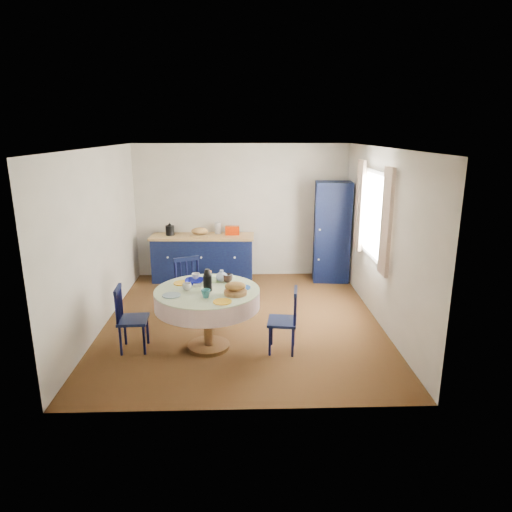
{
  "coord_description": "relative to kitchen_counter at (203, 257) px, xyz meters",
  "views": [
    {
      "loc": [
        0.0,
        -6.29,
        2.73
      ],
      "look_at": [
        0.21,
        0.2,
        0.93
      ],
      "focal_mm": 32.0,
      "sensor_mm": 36.0,
      "label": 1
    }
  ],
  "objects": [
    {
      "name": "floor",
      "position": [
        0.73,
        -1.96,
        -0.44
      ],
      "size": [
        4.5,
        4.5,
        0.0
      ],
      "primitive_type": "plane",
      "color": "black",
      "rests_on": "ground"
    },
    {
      "name": "wall_left",
      "position": [
        -1.27,
        -1.96,
        0.81
      ],
      "size": [
        0.02,
        4.5,
        2.5
      ],
      "primitive_type": "cube",
      "color": "silver",
      "rests_on": "floor"
    },
    {
      "name": "mug_c",
      "position": [
        0.54,
        -2.55,
        0.41
      ],
      "size": [
        0.13,
        0.13,
        0.11
      ],
      "primitive_type": "imported",
      "color": "black",
      "rests_on": "dining_table"
    },
    {
      "name": "pantry_cabinet",
      "position": [
        2.39,
        -0.11,
        0.48
      ],
      "size": [
        0.69,
        0.52,
        1.84
      ],
      "rotation": [
        0.0,
        0.0,
        -0.1
      ],
      "color": "black",
      "rests_on": "floor"
    },
    {
      "name": "kitchen_counter",
      "position": [
        0.0,
        0.0,
        0.0
      ],
      "size": [
        1.92,
        0.66,
        1.09
      ],
      "rotation": [
        0.0,
        0.0,
        -0.04
      ],
      "color": "black",
      "rests_on": "floor"
    },
    {
      "name": "window",
      "position": [
        2.68,
        -1.66,
        1.08
      ],
      "size": [
        0.1,
        1.74,
        1.45
      ],
      "color": "white",
      "rests_on": "wall_right"
    },
    {
      "name": "wall_right",
      "position": [
        2.73,
        -1.96,
        0.81
      ],
      "size": [
        0.02,
        4.5,
        2.5
      ],
      "primitive_type": "cube",
      "color": "silver",
      "rests_on": "floor"
    },
    {
      "name": "mug_b",
      "position": [
        0.29,
        -3.12,
        0.41
      ],
      "size": [
        0.11,
        0.11,
        0.1
      ],
      "primitive_type": "imported",
      "color": "#29676D",
      "rests_on": "dining_table"
    },
    {
      "name": "mug_a",
      "position": [
        0.04,
        -2.85,
        0.4
      ],
      "size": [
        0.11,
        0.11,
        0.09
      ],
      "primitive_type": "imported",
      "color": "silver",
      "rests_on": "dining_table"
    },
    {
      "name": "cobalt_bowl",
      "position": [
        0.11,
        -2.61,
        0.39
      ],
      "size": [
        0.25,
        0.25,
        0.06
      ],
      "primitive_type": "imported",
      "color": "navy",
      "rests_on": "dining_table"
    },
    {
      "name": "chair_far",
      "position": [
        -0.04,
        -1.91,
        0.03
      ],
      "size": [
        0.54,
        0.53,
        0.93
      ],
      "rotation": [
        0.0,
        0.0,
        0.39
      ],
      "color": "black",
      "rests_on": "floor"
    },
    {
      "name": "chair_left",
      "position": [
        -0.7,
        -2.85,
        -0.01
      ],
      "size": [
        0.38,
        0.4,
        0.85
      ],
      "rotation": [
        0.0,
        0.0,
        1.63
      ],
      "color": "black",
      "rests_on": "floor"
    },
    {
      "name": "ceiling",
      "position": [
        0.73,
        -1.96,
        2.06
      ],
      "size": [
        4.5,
        4.5,
        0.0
      ],
      "primitive_type": "plane",
      "rotation": [
        3.14,
        0.0,
        0.0
      ],
      "color": "white",
      "rests_on": "wall_back"
    },
    {
      "name": "dining_table",
      "position": [
        0.3,
        -2.84,
        0.23
      ],
      "size": [
        1.32,
        1.32,
        1.08
      ],
      "color": "#513517",
      "rests_on": "floor"
    },
    {
      "name": "mug_d",
      "position": [
        0.12,
        -2.48,
        0.41
      ],
      "size": [
        0.11,
        0.11,
        0.1
      ],
      "primitive_type": "imported",
      "color": "silver",
      "rests_on": "dining_table"
    },
    {
      "name": "wall_back",
      "position": [
        0.73,
        0.29,
        0.81
      ],
      "size": [
        4.0,
        0.02,
        2.5
      ],
      "primitive_type": "cube",
      "color": "silver",
      "rests_on": "floor"
    },
    {
      "name": "chair_right",
      "position": [
        1.26,
        -2.95,
        -0.02
      ],
      "size": [
        0.41,
        0.42,
        0.84
      ],
      "rotation": [
        0.0,
        0.0,
        -1.72
      ],
      "color": "black",
      "rests_on": "floor"
    }
  ]
}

